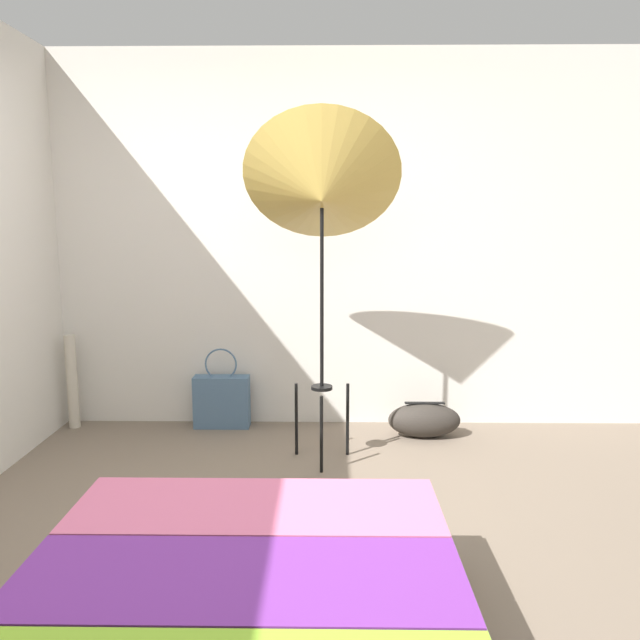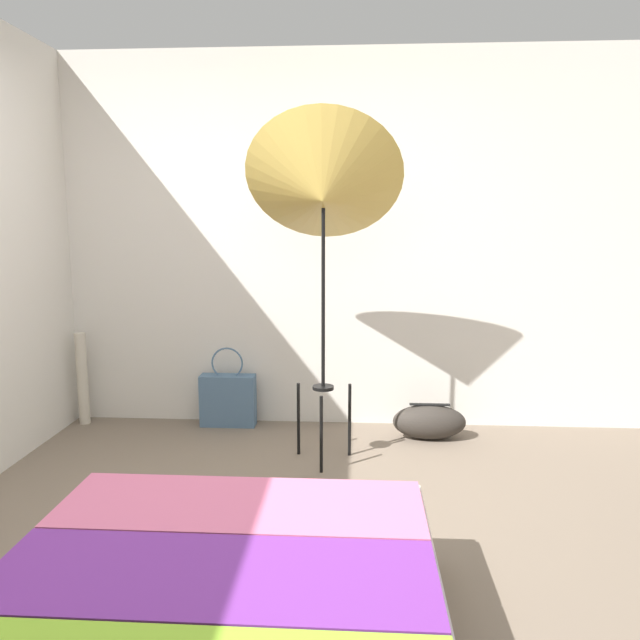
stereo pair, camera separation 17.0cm
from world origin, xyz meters
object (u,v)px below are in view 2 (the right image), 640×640
at_px(tote_bag, 228,399).
at_px(duffel_bag, 429,422).
at_px(paper_roll, 82,379).
at_px(photo_umbrella, 323,190).

xyz_separation_m(tote_bag, duffel_bag, (1.41, -0.19, -0.08)).
bearing_deg(tote_bag, duffel_bag, -7.54).
bearing_deg(tote_bag, paper_roll, -178.77).
relative_size(photo_umbrella, tote_bag, 3.63).
height_order(tote_bag, paper_roll, paper_roll).
distance_m(duffel_bag, paper_roll, 2.47).
distance_m(photo_umbrella, paper_roll, 2.27).
relative_size(duffel_bag, paper_roll, 0.73).
xyz_separation_m(duffel_bag, paper_roll, (-2.45, 0.16, 0.22)).
xyz_separation_m(photo_umbrella, tote_bag, (-0.72, 0.61, -1.44)).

